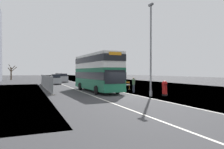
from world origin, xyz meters
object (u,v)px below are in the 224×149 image
at_px(double_decker_bus, 97,72).
at_px(pedestrian_at_kerb, 134,85).
at_px(roadworks_barrier, 125,85).
at_px(lamppost_foreground, 151,52).
at_px(red_pillar_postbox, 165,88).
at_px(car_receding_mid, 63,78).
at_px(car_receding_far, 59,77).
at_px(car_oncoming_near, 56,80).

relative_size(double_decker_bus, pedestrian_at_kerb, 6.14).
height_order(double_decker_bus, roadworks_barrier, double_decker_bus).
height_order(lamppost_foreground, red_pillar_postbox, lamppost_foreground).
height_order(lamppost_foreground, car_receding_mid, lamppost_foreground).
xyz_separation_m(roadworks_barrier, car_receding_far, (-4.30, 34.86, 0.26)).
bearing_deg(red_pillar_postbox, lamppost_foreground, 170.24).
xyz_separation_m(double_decker_bus, roadworks_barrier, (4.29, 0.48, -1.81)).
distance_m(double_decker_bus, roadworks_barrier, 4.68).
bearing_deg(car_oncoming_near, red_pillar_postbox, -72.36).
bearing_deg(pedestrian_at_kerb, double_decker_bus, 144.37).
bearing_deg(roadworks_barrier, lamppost_foreground, -95.61).
height_order(double_decker_bus, red_pillar_postbox, double_decker_bus).
distance_m(roadworks_barrier, car_oncoming_near, 18.86).
xyz_separation_m(double_decker_bus, pedestrian_at_kerb, (3.90, -2.80, -1.60)).
relative_size(lamppost_foreground, car_oncoming_near, 2.15).
xyz_separation_m(car_oncoming_near, car_receding_mid, (2.68, 7.76, 0.05)).
xyz_separation_m(double_decker_bus, car_receding_far, (-0.02, 35.35, -1.55)).
height_order(roadworks_barrier, pedestrian_at_kerb, pedestrian_at_kerb).
bearing_deg(car_receding_mid, car_oncoming_near, -109.07).
distance_m(lamppost_foreground, red_pillar_postbox, 3.98).
relative_size(double_decker_bus, car_oncoming_near, 2.54).
distance_m(lamppost_foreground, car_oncoming_near, 26.15).
height_order(red_pillar_postbox, car_receding_mid, car_receding_mid).
relative_size(double_decker_bus, car_receding_far, 2.70).
relative_size(red_pillar_postbox, roadworks_barrier, 1.08).
bearing_deg(pedestrian_at_kerb, car_receding_far, 95.86).
relative_size(double_decker_bus, car_receding_mid, 2.58).
bearing_deg(lamppost_foreground, pedestrian_at_kerb, 85.25).
distance_m(car_oncoming_near, pedestrian_at_kerb, 21.80).
bearing_deg(red_pillar_postbox, double_decker_bus, 124.32).
bearing_deg(roadworks_barrier, car_oncoming_near, 112.65).
bearing_deg(double_decker_bus, car_oncoming_near, 99.45).
xyz_separation_m(roadworks_barrier, car_receding_mid, (-4.58, 25.17, 0.28)).
height_order(car_receding_mid, pedestrian_at_kerb, car_receding_mid).
relative_size(double_decker_bus, red_pillar_postbox, 7.11).
bearing_deg(car_receding_far, lamppost_foreground, -85.22).
relative_size(car_receding_mid, pedestrian_at_kerb, 2.38).
distance_m(car_oncoming_near, car_receding_far, 17.70).
height_order(double_decker_bus, car_receding_far, double_decker_bus).
xyz_separation_m(roadworks_barrier, pedestrian_at_kerb, (-0.39, -3.28, 0.21)).
bearing_deg(lamppost_foreground, red_pillar_postbox, -9.76).
bearing_deg(car_oncoming_near, double_decker_bus, -80.55).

